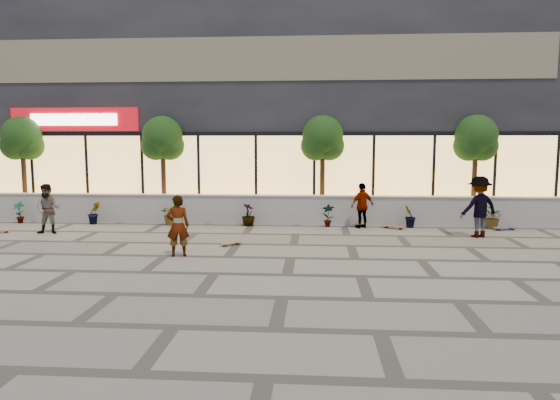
# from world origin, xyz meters

# --- Properties ---
(ground) EXTENTS (80.00, 80.00, 0.00)m
(ground) POSITION_xyz_m (0.00, 0.00, 0.00)
(ground) COLOR gray
(ground) RESTS_ON ground
(planter_wall) EXTENTS (22.00, 0.42, 1.04)m
(planter_wall) POSITION_xyz_m (0.00, 7.00, 0.52)
(planter_wall) COLOR #B8B5AF
(planter_wall) RESTS_ON ground
(retail_building) EXTENTS (24.00, 9.17, 8.50)m
(retail_building) POSITION_xyz_m (-0.00, 12.49, 4.25)
(retail_building) COLOR #222327
(retail_building) RESTS_ON ground
(shrub_a) EXTENTS (0.43, 0.29, 0.81)m
(shrub_a) POSITION_xyz_m (-8.50, 6.45, 0.41)
(shrub_a) COLOR black
(shrub_a) RESTS_ON ground
(shrub_b) EXTENTS (0.57, 0.57, 0.81)m
(shrub_b) POSITION_xyz_m (-5.70, 6.45, 0.41)
(shrub_b) COLOR black
(shrub_b) RESTS_ON ground
(shrub_c) EXTENTS (0.68, 0.77, 0.81)m
(shrub_c) POSITION_xyz_m (-2.90, 6.45, 0.41)
(shrub_c) COLOR black
(shrub_c) RESTS_ON ground
(shrub_d) EXTENTS (0.64, 0.64, 0.81)m
(shrub_d) POSITION_xyz_m (-0.10, 6.45, 0.41)
(shrub_d) COLOR black
(shrub_d) RESTS_ON ground
(shrub_e) EXTENTS (0.46, 0.35, 0.81)m
(shrub_e) POSITION_xyz_m (2.70, 6.45, 0.41)
(shrub_e) COLOR black
(shrub_e) RESTS_ON ground
(shrub_f) EXTENTS (0.55, 0.57, 0.81)m
(shrub_f) POSITION_xyz_m (5.50, 6.45, 0.41)
(shrub_f) COLOR black
(shrub_f) RESTS_ON ground
(shrub_g) EXTENTS (0.77, 0.84, 0.81)m
(shrub_g) POSITION_xyz_m (8.30, 6.45, 0.41)
(shrub_g) COLOR black
(shrub_g) RESTS_ON ground
(tree_west) EXTENTS (1.60, 1.50, 3.92)m
(tree_west) POSITION_xyz_m (-9.00, 7.70, 2.99)
(tree_west) COLOR #49311A
(tree_west) RESTS_ON ground
(tree_midwest) EXTENTS (1.60, 1.50, 3.92)m
(tree_midwest) POSITION_xyz_m (-3.50, 7.70, 2.99)
(tree_midwest) COLOR #49311A
(tree_midwest) RESTS_ON ground
(tree_mideast) EXTENTS (1.60, 1.50, 3.92)m
(tree_mideast) POSITION_xyz_m (2.50, 7.70, 2.99)
(tree_mideast) COLOR #49311A
(tree_mideast) RESTS_ON ground
(tree_east) EXTENTS (1.60, 1.50, 3.92)m
(tree_east) POSITION_xyz_m (8.00, 7.70, 2.99)
(tree_east) COLOR #49311A
(tree_east) RESTS_ON ground
(skater_center) EXTENTS (0.65, 0.49, 1.59)m
(skater_center) POSITION_xyz_m (-1.28, 1.66, 0.80)
(skater_center) COLOR silver
(skater_center) RESTS_ON ground
(skater_left) EXTENTS (0.86, 0.71, 1.61)m
(skater_left) POSITION_xyz_m (-6.30, 4.47, 0.81)
(skater_left) COLOR #8F745C
(skater_left) RESTS_ON ground
(skater_right_near) EXTENTS (0.97, 0.81, 1.56)m
(skater_right_near) POSITION_xyz_m (3.86, 6.30, 0.78)
(skater_right_near) COLOR white
(skater_right_near) RESTS_ON ground
(skater_right_far) EXTENTS (1.39, 1.06, 1.90)m
(skater_right_far) POSITION_xyz_m (7.31, 4.88, 0.95)
(skater_right_far) COLOR maroon
(skater_right_far) RESTS_ON ground
(skateboard_center) EXTENTS (0.63, 0.60, 0.08)m
(skateboard_center) POSITION_xyz_m (-0.14, 3.08, 0.07)
(skateboard_center) COLOR brown
(skateboard_center) RESTS_ON ground
(skateboard_right_near) EXTENTS (0.81, 0.61, 0.10)m
(skateboard_right_near) POSITION_xyz_m (4.91, 6.20, 0.08)
(skateboard_right_near) COLOR #905E2F
(skateboard_right_near) RESTS_ON ground
(skateboard_right_far) EXTENTS (0.87, 0.44, 0.10)m
(skateboard_right_far) POSITION_xyz_m (8.62, 6.20, 0.09)
(skateboard_right_far) COLOR #59457F
(skateboard_right_far) RESTS_ON ground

